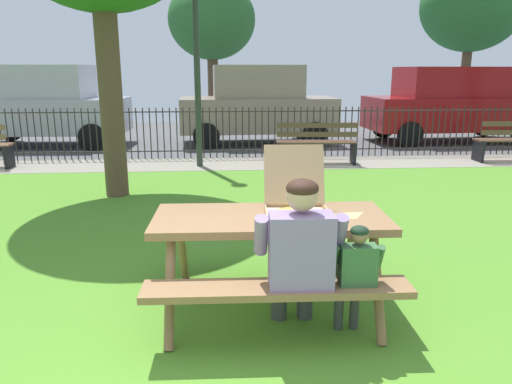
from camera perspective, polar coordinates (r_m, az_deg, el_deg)
ground at (r=4.66m, az=-6.98°, el=-9.52°), size 28.00×12.29×0.02m
cobblestone_walkway at (r=9.89m, az=-5.48°, el=3.29°), size 28.00×1.40×0.01m
street_asphalt at (r=14.39m, az=-5.07°, el=6.71°), size 28.00×7.72×0.01m
picnic_table_foreground at (r=3.77m, az=1.73°, el=-5.31°), size 1.84×1.52×0.79m
pizza_box_open at (r=3.75m, az=4.74°, el=-1.20°), size 0.50×0.60×0.51m
pizza_slice_on_table at (r=3.77m, az=10.60°, el=-2.71°), size 0.28×0.24×0.02m
adult_at_table at (r=3.30m, az=5.09°, el=-7.17°), size 0.61×0.60×1.19m
child_at_table at (r=3.40m, az=11.57°, el=-9.17°), size 0.36×0.35×0.87m
iron_fence_streetside at (r=10.49m, az=-5.47°, el=7.00°), size 22.63×0.03×1.09m
park_bench_center at (r=9.86m, az=7.12°, el=5.69°), size 1.63×0.58×0.85m
lamp_post_walkway at (r=9.57m, az=-7.12°, el=18.93°), size 0.28×0.28×4.41m
parked_car_far_left at (r=13.23m, az=-23.60°, el=9.37°), size 3.94×1.92×1.98m
parked_car_left at (r=12.52m, az=0.18°, el=10.33°), size 3.97×1.96×1.98m
parked_car_center at (r=13.87m, az=22.11°, el=9.66°), size 4.47×2.05×1.94m
far_tree_midleft at (r=18.76m, az=-5.25°, el=19.53°), size 3.18×3.18×5.08m
far_tree_center at (r=21.08m, az=24.17°, el=19.47°), size 3.81×3.81×5.95m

